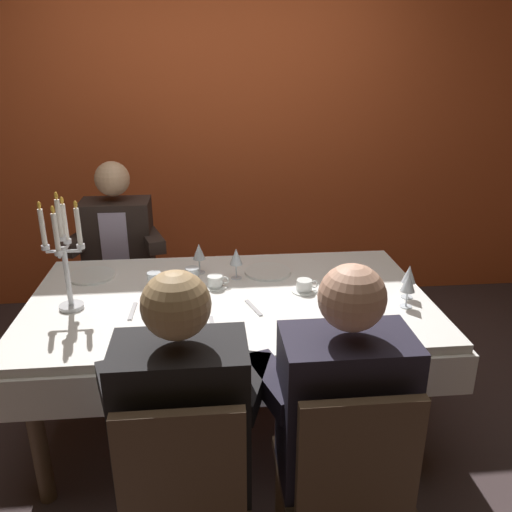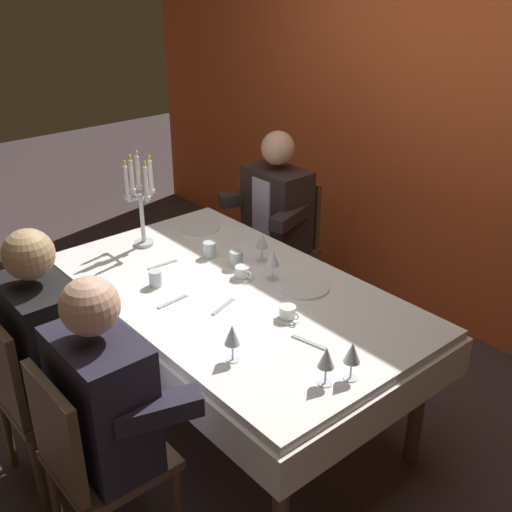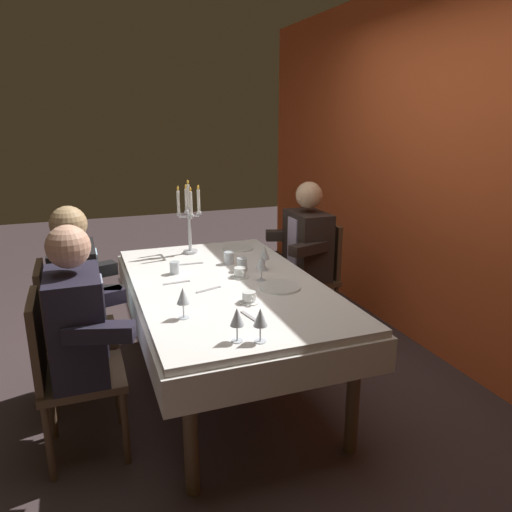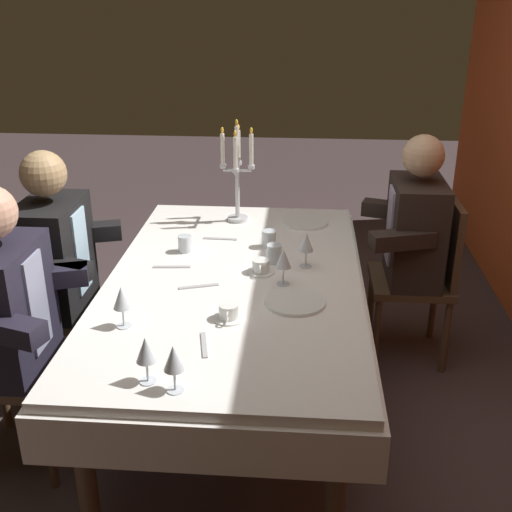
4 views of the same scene
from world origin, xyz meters
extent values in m
plane|color=#3F3233|center=(0.00, 0.00, 0.00)|extent=(12.00, 12.00, 0.00)
cube|color=#D75528|center=(0.00, 1.66, 1.35)|extent=(6.00, 0.12, 2.70)
cube|color=white|center=(0.00, 0.00, 0.72)|extent=(1.90, 1.10, 0.04)
cube|color=white|center=(0.00, 0.00, 0.61)|extent=(1.94, 1.14, 0.18)
cylinder|color=brown|center=(-0.83, -0.43, 0.35)|extent=(0.07, 0.07, 0.70)
cylinder|color=brown|center=(0.83, -0.43, 0.35)|extent=(0.07, 0.07, 0.70)
cylinder|color=brown|center=(-0.83, 0.43, 0.35)|extent=(0.07, 0.07, 0.70)
cylinder|color=brown|center=(0.83, 0.43, 0.35)|extent=(0.07, 0.07, 0.70)
cylinder|color=silver|center=(-0.73, -0.06, 0.75)|extent=(0.11, 0.11, 0.02)
cylinder|color=silver|center=(-0.73, -0.06, 0.90)|extent=(0.02, 0.02, 0.28)
cylinder|color=silver|center=(-0.73, -0.06, 1.08)|extent=(0.04, 0.04, 0.02)
cylinder|color=white|center=(-0.73, -0.06, 1.17)|extent=(0.02, 0.02, 0.16)
ellipsoid|color=yellow|center=(-0.73, -0.06, 1.27)|extent=(0.02, 0.02, 0.03)
cylinder|color=silver|center=(-0.69, -0.06, 1.02)|extent=(0.07, 0.01, 0.01)
cylinder|color=silver|center=(-0.65, -0.06, 1.04)|extent=(0.04, 0.04, 0.02)
cylinder|color=white|center=(-0.65, -0.06, 1.13)|extent=(0.02, 0.02, 0.16)
ellipsoid|color=yellow|center=(-0.65, -0.06, 1.23)|extent=(0.02, 0.02, 0.03)
cylinder|color=silver|center=(-0.73, -0.02, 1.02)|extent=(0.01, 0.07, 0.01)
cylinder|color=silver|center=(-0.73, 0.02, 1.04)|extent=(0.04, 0.04, 0.02)
cylinder|color=white|center=(-0.73, 0.02, 1.13)|extent=(0.02, 0.02, 0.16)
ellipsoid|color=yellow|center=(-0.73, 0.02, 1.23)|extent=(0.02, 0.02, 0.03)
cylinder|color=silver|center=(-0.76, -0.06, 1.02)|extent=(0.07, 0.01, 0.01)
cylinder|color=silver|center=(-0.80, -0.06, 1.04)|extent=(0.04, 0.04, 0.02)
cylinder|color=white|center=(-0.80, -0.06, 1.13)|extent=(0.02, 0.02, 0.16)
ellipsoid|color=yellow|center=(-0.80, -0.06, 1.23)|extent=(0.02, 0.02, 0.03)
cylinder|color=silver|center=(-0.73, -0.10, 1.02)|extent=(0.01, 0.07, 0.01)
cylinder|color=silver|center=(-0.73, -0.13, 1.04)|extent=(0.04, 0.04, 0.02)
cylinder|color=white|center=(-0.73, -0.13, 1.13)|extent=(0.02, 0.02, 0.16)
ellipsoid|color=yellow|center=(-0.73, -0.13, 1.23)|extent=(0.02, 0.02, 0.03)
cylinder|color=white|center=(-0.71, 0.31, 0.75)|extent=(0.24, 0.24, 0.01)
cylinder|color=white|center=(0.22, 0.27, 0.75)|extent=(0.25, 0.25, 0.01)
cylinder|color=silver|center=(0.46, -0.36, 0.74)|extent=(0.06, 0.06, 0.00)
cylinder|color=silver|center=(0.46, -0.36, 0.78)|extent=(0.01, 0.01, 0.07)
cone|color=silver|center=(0.46, -0.36, 0.86)|extent=(0.07, 0.07, 0.08)
cylinder|color=#E0D172|center=(0.46, -0.36, 0.84)|extent=(0.04, 0.04, 0.03)
cylinder|color=silver|center=(-0.14, 0.31, 0.74)|extent=(0.06, 0.06, 0.00)
cylinder|color=silver|center=(-0.14, 0.31, 0.78)|extent=(0.01, 0.01, 0.07)
cone|color=silver|center=(-0.14, 0.31, 0.86)|extent=(0.07, 0.07, 0.08)
cylinder|color=maroon|center=(-0.14, 0.31, 0.84)|extent=(0.04, 0.04, 0.03)
cylinder|color=silver|center=(0.05, 0.22, 0.74)|extent=(0.06, 0.06, 0.00)
cylinder|color=silver|center=(0.05, 0.22, 0.78)|extent=(0.01, 0.01, 0.07)
cone|color=silver|center=(0.05, 0.22, 0.86)|extent=(0.07, 0.07, 0.08)
cylinder|color=silver|center=(0.85, -0.09, 0.74)|extent=(0.06, 0.06, 0.00)
cylinder|color=silver|center=(0.85, -0.09, 0.78)|extent=(0.01, 0.01, 0.07)
cone|color=silver|center=(0.85, -0.09, 0.86)|extent=(0.07, 0.07, 0.08)
cylinder|color=maroon|center=(0.85, -0.09, 0.84)|extent=(0.04, 0.04, 0.03)
cylinder|color=silver|center=(0.80, -0.19, 0.74)|extent=(0.06, 0.06, 0.00)
cylinder|color=silver|center=(0.80, -0.19, 0.78)|extent=(0.01, 0.01, 0.07)
cone|color=silver|center=(0.80, -0.19, 0.86)|extent=(0.07, 0.07, 0.08)
cylinder|color=#E0D172|center=(0.80, -0.19, 0.84)|extent=(0.04, 0.04, 0.03)
cylinder|color=silver|center=(-0.18, 0.17, 0.78)|extent=(0.07, 0.07, 0.09)
cylinder|color=silver|center=(-0.27, -0.27, 0.78)|extent=(0.06, 0.06, 0.08)
cylinder|color=silver|center=(-0.37, 0.13, 0.78)|extent=(0.07, 0.07, 0.08)
cylinder|color=white|center=(-0.07, 0.11, 0.74)|extent=(0.12, 0.12, 0.01)
cylinder|color=white|center=(-0.07, 0.11, 0.77)|extent=(0.08, 0.08, 0.05)
torus|color=white|center=(-0.02, 0.11, 0.78)|extent=(0.04, 0.01, 0.04)
cylinder|color=white|center=(0.37, 0.02, 0.74)|extent=(0.12, 0.12, 0.01)
cylinder|color=white|center=(0.37, 0.02, 0.77)|extent=(0.08, 0.08, 0.05)
torus|color=white|center=(0.42, 0.02, 0.78)|extent=(0.04, 0.01, 0.04)
cube|color=#B7B7BC|center=(0.57, -0.04, 0.74)|extent=(0.17, 0.05, 0.01)
cube|color=#B7B7BC|center=(-0.09, -0.29, 0.74)|extent=(0.03, 0.17, 0.01)
cube|color=#B7B7BC|center=(0.10, -0.14, 0.74)|extent=(0.07, 0.17, 0.01)
cube|color=#B7B7BC|center=(-0.44, -0.12, 0.74)|extent=(0.02, 0.17, 0.01)
cylinder|color=brown|center=(-0.84, 0.70, 0.21)|extent=(0.04, 0.04, 0.42)
cylinder|color=brown|center=(-0.48, 0.70, 0.21)|extent=(0.04, 0.04, 0.42)
cylinder|color=brown|center=(-0.84, 1.06, 0.21)|extent=(0.04, 0.04, 0.42)
cylinder|color=brown|center=(-0.48, 1.06, 0.21)|extent=(0.04, 0.04, 0.42)
cube|color=brown|center=(-0.66, 0.88, 0.44)|extent=(0.42, 0.42, 0.04)
cube|color=brown|center=(-0.66, 1.07, 0.68)|extent=(0.38, 0.04, 0.44)
cube|color=#2C221E|center=(-0.66, 0.88, 0.73)|extent=(0.42, 0.26, 0.54)
cube|color=#BAACD0|center=(-0.66, 0.75, 0.76)|extent=(0.16, 0.01, 0.40)
sphere|color=#D8AA81|center=(-0.66, 0.88, 1.14)|extent=(0.21, 0.21, 0.21)
cube|color=#2C221E|center=(-0.88, 0.78, 0.77)|extent=(0.19, 0.34, 0.08)
cube|color=#2C221E|center=(-0.44, 0.78, 0.77)|extent=(0.19, 0.34, 0.08)
cylinder|color=brown|center=(-0.01, -0.70, 0.21)|extent=(0.04, 0.04, 0.42)
cylinder|color=brown|center=(-0.37, -0.70, 0.21)|extent=(0.04, 0.04, 0.42)
cube|color=brown|center=(-0.19, -0.88, 0.44)|extent=(0.42, 0.42, 0.04)
cube|color=brown|center=(-0.19, -1.07, 0.68)|extent=(0.38, 0.04, 0.44)
cube|color=black|center=(-0.19, -0.88, 0.73)|extent=(0.42, 0.26, 0.54)
cube|color=#ABD2E9|center=(-0.19, -0.75, 0.76)|extent=(0.16, 0.01, 0.40)
sphere|color=tan|center=(-0.19, -0.88, 1.14)|extent=(0.21, 0.21, 0.21)
cube|color=black|center=(0.03, -0.78, 0.77)|extent=(0.19, 0.34, 0.08)
cube|color=black|center=(-0.41, -0.78, 0.77)|extent=(0.19, 0.34, 0.08)
cylinder|color=brown|center=(0.52, -0.70, 0.21)|extent=(0.04, 0.04, 0.42)
cylinder|color=brown|center=(0.16, -0.70, 0.21)|extent=(0.04, 0.04, 0.42)
cube|color=brown|center=(0.34, -0.88, 0.44)|extent=(0.42, 0.42, 0.04)
cube|color=brown|center=(0.34, -1.07, 0.68)|extent=(0.38, 0.04, 0.44)
cube|color=#211E2D|center=(0.34, -0.88, 0.73)|extent=(0.42, 0.26, 0.54)
cube|color=#8E93AF|center=(0.34, -0.75, 0.76)|extent=(0.16, 0.01, 0.40)
sphere|color=#DBA183|center=(0.34, -0.88, 1.14)|extent=(0.21, 0.21, 0.21)
cube|color=#211E2D|center=(0.56, -0.78, 0.77)|extent=(0.19, 0.34, 0.08)
cube|color=#211E2D|center=(0.12, -0.78, 0.77)|extent=(0.19, 0.34, 0.08)
camera|label=1|loc=(-0.09, -2.26, 1.81)|focal=36.35mm
camera|label=2|loc=(2.10, -1.63, 2.22)|focal=43.79mm
camera|label=3|loc=(2.74, -0.81, 1.74)|focal=34.13mm
camera|label=4|loc=(2.50, 0.29, 1.93)|focal=44.63mm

